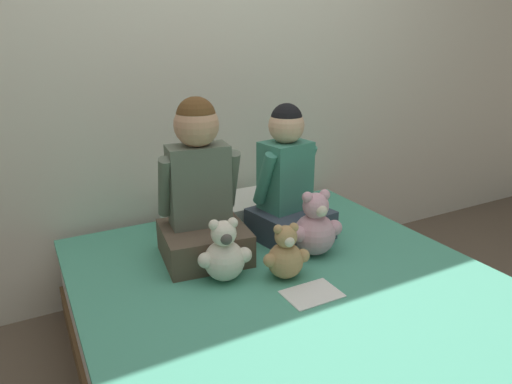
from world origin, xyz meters
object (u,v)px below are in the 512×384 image
Objects in this scene: child_on_right at (288,184)px; child_on_left at (200,193)px; sign_card at (312,294)px; teddy_bear_held_by_right_child at (315,228)px; bed at (303,338)px; teddy_bear_between_children at (286,255)px; pillow_at_headboard at (222,212)px; teddy_bear_held_by_left_child at (224,254)px.

child_on_left is at bearing 169.77° from child_on_right.
sign_card is (-0.20, -0.50, -0.26)m from child_on_right.
child_on_right reaches higher than teddy_bear_held_by_right_child.
child_on_right reaches higher than bed.
child_on_right is (0.43, -0.00, -0.03)m from child_on_left.
child_on_right is 0.43m from teddy_bear_between_children.
teddy_bear_held_by_right_child is 0.56m from pillow_at_headboard.
child_on_left is 0.43m from pillow_at_headboard.
teddy_bear_between_children is (0.22, -0.10, -0.01)m from teddy_bear_held_by_left_child.
teddy_bear_between_children reaches higher than bed.
pillow_at_headboard reaches higher than sign_card.
pillow_at_headboard is at bearing 90.00° from bed.
child_on_left reaches higher than teddy_bear_between_children.
teddy_bear_held_by_right_child is at bearing 13.12° from teddy_bear_held_by_left_child.
teddy_bear_held_by_right_child is 0.36m from sign_card.
child_on_left is 2.99× the size of teddy_bear_between_children.
child_on_left is at bearing 100.15° from teddy_bear_held_by_left_child.
sign_card is at bearing -120.19° from teddy_bear_held_by_right_child.
pillow_at_headboard is (0.00, 0.77, 0.26)m from bed.
pillow_at_headboard is 0.79m from sign_card.
teddy_bear_held_by_left_child is 1.12× the size of teddy_bear_between_children.
child_on_right is 0.59m from sign_card.
bed is 3.36× the size of pillow_at_headboard.
bed is 0.81m from pillow_at_headboard.
teddy_bear_held_by_right_child reaches higher than sign_card.
bed is 0.21m from sign_card.
teddy_bear_held_by_right_child is at bearing -98.70° from child_on_right.
sign_card is at bearing -62.59° from bed.
child_on_right is 0.41m from pillow_at_headboard.
teddy_bear_held_by_right_child is (0.44, 0.02, 0.02)m from teddy_bear_held_by_left_child.
teddy_bear_held_by_left_child is (-0.23, 0.23, 0.32)m from bed.
teddy_bear_held_by_right_child is (0.21, 0.25, 0.33)m from bed.
teddy_bear_held_by_right_child is at bearing -20.47° from child_on_left.
child_on_left is 2.34× the size of teddy_bear_held_by_right_child.
teddy_bear_between_children reaches higher than sign_card.
teddy_bear_held_by_right_child reaches higher than pillow_at_headboard.
teddy_bear_between_children is (-0.22, -0.34, -0.16)m from child_on_right.
pillow_at_headboard is 2.69× the size of sign_card.
bed is 0.70m from child_on_right.
teddy_bear_between_children is at bearing -146.42° from teddy_bear_held_by_right_child.
bed is 2.75× the size of child_on_left.
child_on_left is 0.62m from sign_card.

